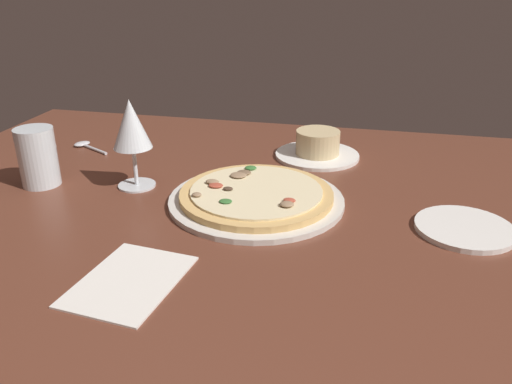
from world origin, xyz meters
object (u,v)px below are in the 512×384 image
object	(u,v)px
water_glass	(38,161)
paper_menu	(130,281)
side_plate	(464,228)
spoon	(86,145)
wine_glass_far	(131,127)
ramekin_on_saucer	(317,147)
pizza_main	(256,197)

from	to	relation	value
water_glass	paper_menu	distance (cm)	42.77
side_plate	paper_menu	bearing A→B (deg)	-151.05
water_glass	spoon	distance (cm)	23.20
wine_glass_far	spoon	bearing A→B (deg)	138.94
ramekin_on_saucer	spoon	xyz separation A→B (cm)	(-54.59, -5.44, -1.91)
pizza_main	water_glass	size ratio (longest dim) A/B	2.78
ramekin_on_saucer	water_glass	size ratio (longest dim) A/B	1.64
side_plate	pizza_main	bearing A→B (deg)	175.08
wine_glass_far	water_glass	xyz separation A→B (cm)	(-18.69, -3.34, -7.09)
pizza_main	ramekin_on_saucer	xyz separation A→B (cm)	(8.02, 26.91, 1.17)
ramekin_on_saucer	paper_menu	distance (cm)	59.24
ramekin_on_saucer	paper_menu	world-z (taller)	ramekin_on_saucer
wine_glass_far	water_glass	bearing A→B (deg)	-169.85
paper_menu	wine_glass_far	bearing A→B (deg)	119.54
water_glass	paper_menu	world-z (taller)	water_glass
wine_glass_far	side_plate	size ratio (longest dim) A/B	1.09
ramekin_on_saucer	pizza_main	bearing A→B (deg)	-106.60
ramekin_on_saucer	wine_glass_far	distance (cm)	41.95
spoon	pizza_main	bearing A→B (deg)	-24.74
wine_glass_far	side_plate	bearing A→B (deg)	-5.08
pizza_main	spoon	bearing A→B (deg)	155.26
wine_glass_far	spoon	distance (cm)	31.40
pizza_main	water_glass	distance (cm)	43.41
pizza_main	wine_glass_far	xyz separation A→B (cm)	(-24.55, 2.28, 10.81)
water_glass	side_plate	world-z (taller)	water_glass
ramekin_on_saucer	water_glass	xyz separation A→B (cm)	(-51.26, -27.97, 2.54)
water_glass	ramekin_on_saucer	bearing A→B (deg)	28.62
water_glass	paper_menu	size ratio (longest dim) A/B	0.66
ramekin_on_saucer	water_glass	distance (cm)	58.45
pizza_main	wine_glass_far	distance (cm)	26.92
water_glass	wine_glass_far	bearing A→B (deg)	10.15
ramekin_on_saucer	paper_menu	size ratio (longest dim) A/B	1.09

